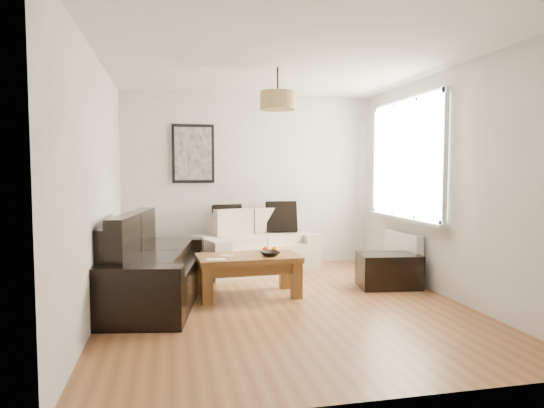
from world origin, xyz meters
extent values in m
plane|color=brown|center=(0.00, 0.00, 0.00)|extent=(4.50, 4.50, 0.00)
cube|color=white|center=(1.82, 0.80, 0.38)|extent=(0.10, 0.90, 0.52)
cylinder|color=tan|center=(0.00, 0.30, 2.23)|extent=(0.40, 0.40, 0.20)
cube|color=black|center=(1.45, 0.44, 0.21)|extent=(0.79, 0.57, 0.42)
cube|color=black|center=(-0.37, 1.98, 0.74)|extent=(0.44, 0.18, 0.43)
cube|color=black|center=(0.44, 1.98, 0.75)|extent=(0.47, 0.18, 0.46)
imported|color=black|center=(-0.09, 0.31, 0.50)|extent=(0.27, 0.27, 0.06)
sphere|color=orange|center=(0.01, 0.48, 0.51)|extent=(0.07, 0.07, 0.07)
sphere|color=orange|center=(0.01, 0.46, 0.51)|extent=(0.11, 0.11, 0.09)
sphere|color=#FF5515|center=(-0.09, 0.50, 0.51)|extent=(0.10, 0.10, 0.09)
cube|color=silver|center=(-0.71, 0.22, 0.48)|extent=(0.22, 0.17, 0.01)
camera|label=1|loc=(-1.19, -4.95, 1.45)|focal=31.40mm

